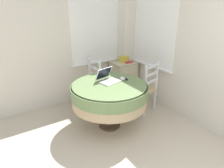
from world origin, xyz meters
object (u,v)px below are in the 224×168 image
(computer_mouse, at_px, (123,78))
(round_dining_table, at_px, (109,93))
(laptop, at_px, (108,79))
(dining_chair_near_right_window, at_px, (145,89))
(cell_phone, at_px, (126,79))
(book_on_cabinet, at_px, (127,62))
(dining_chair_near_back_window, at_px, (90,85))
(corner_cabinet, at_px, (123,78))
(storage_box, at_px, (124,59))

(computer_mouse, bearing_deg, round_dining_table, -172.69)
(laptop, relative_size, computer_mouse, 3.57)
(round_dining_table, height_order, computer_mouse, computer_mouse)
(computer_mouse, xyz_separation_m, dining_chair_near_right_window, (0.55, 0.04, -0.33))
(laptop, distance_m, cell_phone, 0.32)
(laptop, relative_size, dining_chair_near_right_window, 0.37)
(cell_phone, height_order, book_on_cabinet, cell_phone)
(laptop, xyz_separation_m, dining_chair_near_back_window, (0.03, 0.72, -0.35))
(cell_phone, bearing_deg, laptop, 163.93)
(computer_mouse, distance_m, corner_cabinet, 1.26)
(laptop, distance_m, storage_box, 1.29)
(book_on_cabinet, bearing_deg, computer_mouse, -131.50)
(cell_phone, relative_size, book_on_cabinet, 0.56)
(corner_cabinet, bearing_deg, book_on_cabinet, -54.22)
(laptop, xyz_separation_m, book_on_cabinet, (1.01, 0.79, -0.06))
(laptop, height_order, storage_box, laptop)
(dining_chair_near_right_window, bearing_deg, dining_chair_near_back_window, 135.21)
(dining_chair_near_right_window, xyz_separation_m, book_on_cabinet, (0.22, 0.83, 0.30))
(computer_mouse, bearing_deg, storage_box, 52.43)
(computer_mouse, distance_m, dining_chair_near_back_window, 0.89)
(computer_mouse, bearing_deg, laptop, 162.13)
(laptop, bearing_deg, storage_box, 41.86)
(laptop, relative_size, book_on_cabinet, 1.82)
(computer_mouse, distance_m, cell_phone, 0.07)
(laptop, bearing_deg, computer_mouse, -17.87)
(corner_cabinet, height_order, storage_box, storage_box)
(corner_cabinet, relative_size, storage_box, 4.26)
(dining_chair_near_back_window, bearing_deg, laptop, -92.12)
(dining_chair_near_back_window, relative_size, corner_cabinet, 1.32)
(dining_chair_near_right_window, height_order, storage_box, dining_chair_near_right_window)
(computer_mouse, bearing_deg, book_on_cabinet, 48.50)
(round_dining_table, xyz_separation_m, dining_chair_near_right_window, (0.84, 0.08, -0.15))
(round_dining_table, xyz_separation_m, storage_box, (1.00, 0.97, 0.20))
(cell_phone, height_order, dining_chair_near_right_window, dining_chair_near_right_window)
(computer_mouse, bearing_deg, dining_chair_near_right_window, 4.17)
(round_dining_table, relative_size, cell_phone, 10.92)
(corner_cabinet, bearing_deg, computer_mouse, -127.29)
(round_dining_table, distance_m, computer_mouse, 0.34)
(round_dining_table, relative_size, laptop, 3.33)
(round_dining_table, xyz_separation_m, book_on_cabinet, (1.06, 0.91, 0.15))
(round_dining_table, bearing_deg, laptop, 67.76)
(laptop, bearing_deg, cell_phone, -16.07)
(dining_chair_near_right_window, bearing_deg, corner_cabinet, 79.72)
(book_on_cabinet, bearing_deg, laptop, -141.79)
(corner_cabinet, bearing_deg, dining_chair_near_back_window, -171.30)
(corner_cabinet, relative_size, book_on_cabinet, 3.70)
(dining_chair_near_back_window, bearing_deg, round_dining_table, -94.99)
(storage_box, bearing_deg, dining_chair_near_right_window, -100.40)
(round_dining_table, xyz_separation_m, laptop, (0.05, 0.11, 0.20))
(round_dining_table, relative_size, corner_cabinet, 1.65)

